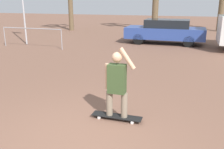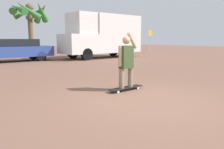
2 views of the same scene
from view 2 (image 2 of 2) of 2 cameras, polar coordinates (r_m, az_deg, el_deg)
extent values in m
plane|color=brown|center=(5.14, 8.19, -6.88)|extent=(80.00, 80.00, 0.00)
cube|color=black|center=(6.11, 3.64, -3.45)|extent=(1.10, 0.25, 0.02)
cylinder|color=white|center=(5.81, 1.59, -4.55)|extent=(0.07, 0.03, 0.07)
cylinder|color=white|center=(5.96, 0.32, -4.18)|extent=(0.07, 0.03, 0.07)
cylinder|color=white|center=(6.30, 6.78, -3.51)|extent=(0.07, 0.03, 0.07)
cylinder|color=white|center=(6.44, 5.48, -3.21)|extent=(0.07, 0.03, 0.07)
cylinder|color=gray|center=(5.95, 2.49, -1.06)|extent=(0.14, 0.14, 0.54)
cylinder|color=gray|center=(6.17, 4.81, -0.72)|extent=(0.14, 0.14, 0.54)
cube|color=#384C28|center=(5.98, 3.73, 4.57)|extent=(0.37, 0.22, 0.62)
sphere|color=tan|center=(5.96, 3.77, 8.96)|extent=(0.22, 0.22, 0.22)
cylinder|color=tan|center=(5.84, 2.17, 4.81)|extent=(0.09, 0.09, 0.55)
cylinder|color=tan|center=(6.11, 5.27, 8.84)|extent=(0.36, 0.09, 0.46)
cylinder|color=black|center=(14.96, -6.61, 5.28)|extent=(0.82, 0.28, 0.82)
cylinder|color=black|center=(16.65, -10.22, 5.59)|extent=(0.82, 0.28, 0.82)
cylinder|color=black|center=(17.33, 4.39, 5.85)|extent=(0.82, 0.28, 0.82)
cylinder|color=black|center=(18.81, 0.29, 6.14)|extent=(0.82, 0.28, 0.82)
cube|color=white|center=(15.72, -8.87, 7.90)|extent=(2.19, 2.24, 1.36)
cube|color=black|center=(15.50, -10.32, 8.85)|extent=(0.04, 1.90, 0.68)
cube|color=white|center=(17.49, 0.15, 10.54)|extent=(4.07, 2.24, 2.83)
cube|color=white|center=(15.92, -7.95, 13.03)|extent=(1.53, 2.06, 1.47)
cylinder|color=black|center=(15.06, -17.99, 4.56)|extent=(0.62, 0.22, 0.62)
cylinder|color=black|center=(16.54, -19.93, 4.83)|extent=(0.62, 0.22, 0.62)
cube|color=#2D4793|center=(15.36, -24.08, 5.51)|extent=(4.59, 1.79, 0.65)
cube|color=black|center=(15.37, -23.80, 7.62)|extent=(2.52, 1.58, 0.47)
cylinder|color=brown|center=(23.82, -20.48, 10.69)|extent=(0.47, 0.47, 4.54)
sphere|color=brown|center=(24.01, -20.80, 16.10)|extent=(0.74, 0.74, 0.74)
cone|color=#387F38|center=(24.52, -18.05, 15.01)|extent=(0.99, 2.43, 2.07)
cone|color=#387F38|center=(24.99, -19.10, 15.04)|extent=(2.06, 2.39, 1.83)
cone|color=#387F38|center=(25.14, -21.65, 14.98)|extent=(2.52, 0.70, 1.69)
cone|color=#387F38|center=(24.30, -23.69, 15.36)|extent=(1.94, 2.54, 1.34)
cone|color=#387F38|center=(23.32, -23.38, 15.58)|extent=(1.34, 2.65, 1.45)
cone|color=#387F38|center=(22.74, -21.04, 15.43)|extent=(2.49, 1.59, 1.98)
cone|color=#387F38|center=(23.51, -17.88, 15.34)|extent=(2.10, 2.26, 2.01)
cylinder|color=#B7B7BC|center=(18.81, 9.83, 8.03)|extent=(0.06, 0.06, 2.15)
cube|color=gold|center=(18.80, 9.94, 10.63)|extent=(0.44, 0.02, 0.44)
camera|label=1|loc=(5.54, 56.81, 16.47)|focal=40.00mm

